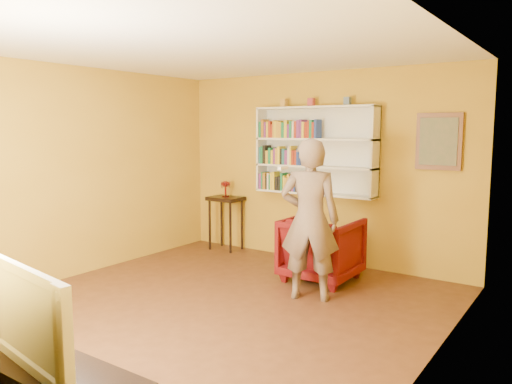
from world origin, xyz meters
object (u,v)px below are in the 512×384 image
(console_table, at_px, (226,206))
(armchair, at_px, (322,249))
(ruby_lustre, at_px, (226,185))
(person, at_px, (310,220))
(television, at_px, (44,314))
(bookshelf, at_px, (317,151))

(console_table, bearing_deg, armchair, -16.33)
(console_table, relative_size, ruby_lustre, 3.38)
(person, bearing_deg, television, 68.91)
(console_table, relative_size, television, 0.78)
(bookshelf, height_order, ruby_lustre, bookshelf)
(console_table, distance_m, television, 4.99)
(ruby_lustre, xyz_separation_m, person, (2.20, -1.29, -0.12))
(person, bearing_deg, console_table, -50.94)
(armchair, height_order, television, television)
(armchair, relative_size, television, 0.82)
(console_table, bearing_deg, ruby_lustre, 0.00)
(armchair, xyz_separation_m, television, (0.17, -3.92, 0.42))
(person, distance_m, television, 3.21)
(bookshelf, xyz_separation_m, armchair, (0.48, -0.74, -1.19))
(console_table, distance_m, person, 2.56)
(console_table, bearing_deg, person, -30.47)
(bookshelf, relative_size, person, 1.00)
(television, bearing_deg, person, 97.96)
(armchair, xyz_separation_m, person, (0.21, -0.71, 0.50))
(armchair, distance_m, person, 0.89)
(ruby_lustre, bearing_deg, bookshelf, 6.04)
(person, bearing_deg, armchair, -94.32)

